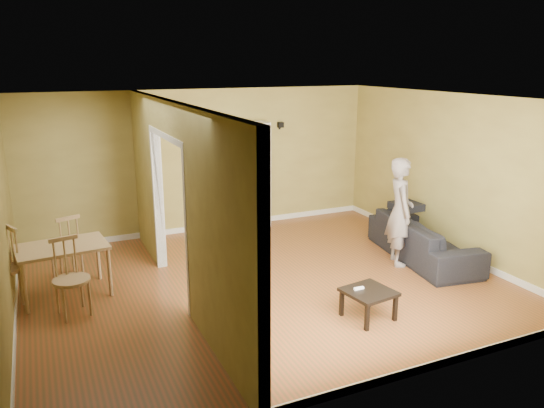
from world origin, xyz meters
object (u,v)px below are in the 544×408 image
Objects in this scene: person at (401,202)px; chair_left at (0,268)px; chair_near at (71,278)px; sofa at (424,233)px; bookshelf at (246,176)px; coffee_table at (369,295)px; chair_far at (66,246)px; dining_table at (62,251)px.

person is 5.66m from chair_left.
chair_left is (-5.58, 0.87, -0.46)m from person.
chair_near is (0.80, -0.65, -0.03)m from chair_left.
sofa is 1.12× the size of bookshelf.
bookshelf is 4.17m from coffee_table.
chair_near is at bearing 68.92° from chair_far.
chair_left is at bearing -155.49° from bookshelf.
coffee_table is 0.56× the size of chair_near.
chair_left is at bearing 90.74° from sofa.
chair_near is 1.01× the size of chair_far.
chair_far is at bearing 83.50° from dining_table.
bookshelf reaches higher than chair_far.
sofa is 2.28× the size of chair_far.
coffee_table is at bearing 133.65° from sofa.
person reaches higher than chair_near.
coffee_table is 0.48× the size of dining_table.
chair_left is at bearing 128.18° from chair_near.
sofa is at bearing 58.29° from chair_left.
bookshelf is 2.04× the size of chair_far.
coffee_table is at bearing -38.62° from chair_near.
person is 4.80m from chair_near.
chair_far is (-5.25, 1.49, 0.06)m from sofa.
chair_near reaches higher than dining_table.
dining_table is at bearing 89.58° from sofa.
chair_far reaches higher than dining_table.
chair_near reaches higher than sofa.
chair_near reaches higher than chair_far.
chair_left reaches higher than chair_far.
chair_near is (-4.77, 0.22, -0.49)m from person.
dining_table is (-5.32, 0.87, 0.21)m from sofa.
dining_table reaches higher than coffee_table.
sofa is 2.15× the size of chair_left.
sofa is at bearing -68.12° from person.
coffee_table is at bearing 37.85° from chair_left.
sofa is 3.42m from bookshelf.
coffee_table is at bearing -90.12° from bookshelf.
sofa reaches higher than coffee_table.
chair_left is (-4.11, -1.87, -0.48)m from bookshelf.
person is at bearing -61.87° from bookshelf.
dining_table is at bearing 63.12° from chair_far.
chair_near reaches higher than coffee_table.
chair_left is (-6.07, 0.87, 0.10)m from sofa.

